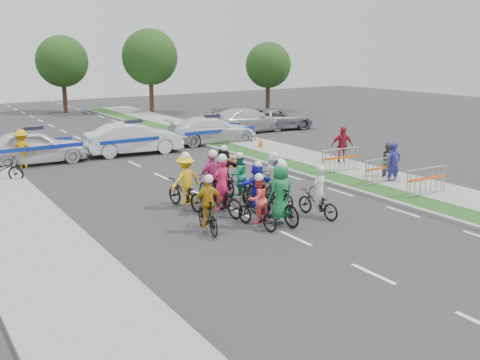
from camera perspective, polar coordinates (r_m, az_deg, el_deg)
ground at (r=15.60m, az=5.92°, el=-6.20°), size 90.00×90.00×0.00m
curb_right at (r=22.40m, az=8.01°, el=0.18°), size 0.20×60.00×0.12m
grass_strip at (r=22.86m, az=9.33°, el=0.39°), size 1.20×60.00×0.11m
sidewalk_right at (r=24.08m, az=12.50°, el=0.97°), size 2.40×60.00×0.13m
sidewalk_left at (r=17.37m, az=-22.34°, el=-4.86°), size 3.00×60.00×0.13m
rider_0 at (r=17.43m, az=8.32°, el=-2.10°), size 0.76×1.75×1.73m
rider_1 at (r=16.61m, az=4.29°, el=-2.05°), size 0.85×1.94×2.03m
rider_2 at (r=16.21m, az=1.85°, el=-2.94°), size 0.84×1.76×1.73m
rider_3 at (r=15.83m, az=-3.45°, el=-3.21°), size 0.95×1.76×1.78m
rider_4 at (r=18.41m, az=4.18°, el=-0.80°), size 0.97×1.71×1.72m
rider_5 at (r=17.86m, az=1.76°, el=-1.04°), size 1.37×1.64×1.72m
rider_6 at (r=17.44m, az=-2.02°, el=-1.60°), size 1.04×2.11×2.06m
rider_7 at (r=19.53m, az=3.51°, el=0.06°), size 0.73×1.63×1.69m
rider_8 at (r=19.20m, az=-0.16°, el=-0.18°), size 0.77×1.76×1.76m
rider_9 at (r=18.42m, az=-3.00°, el=-0.48°), size 1.02×1.92×2.00m
rider_10 at (r=18.19m, az=-5.86°, el=-0.72°), size 1.18×2.02×1.98m
rider_11 at (r=19.79m, az=-1.82°, el=0.65°), size 1.53×1.83×1.89m
police_car_0 at (r=26.92m, az=-21.08°, el=3.33°), size 4.89×2.30×1.62m
police_car_1 at (r=28.01m, az=-11.23°, el=4.37°), size 5.01×2.30×1.59m
police_car_2 at (r=30.62m, az=-2.96°, el=5.34°), size 5.44×2.94×1.50m
civilian_sedan at (r=34.58m, az=0.82°, el=6.41°), size 5.39×2.23×1.56m
civilian_suv at (r=35.93m, az=4.02°, el=6.52°), size 5.29×3.14×1.38m
spectator_0 at (r=22.19m, az=16.08°, el=1.71°), size 0.67×0.49×1.69m
spectator_1 at (r=22.94m, az=15.58°, el=1.95°), size 0.94×0.87×1.55m
spectator_2 at (r=25.22m, az=10.84°, el=3.59°), size 1.15×0.84×1.82m
marshal_hiviz at (r=26.16m, az=-22.20°, el=3.10°), size 1.30×1.04×1.75m
barrier_0 at (r=20.61m, az=19.23°, el=-0.27°), size 2.03×0.66×1.12m
barrier_1 at (r=21.91m, az=14.92°, el=0.86°), size 2.01×0.53×1.12m
barrier_2 at (r=23.52m, az=10.60°, el=1.99°), size 2.03×0.62×1.12m
cone_0 at (r=24.68m, az=-0.74°, el=2.27°), size 0.40×0.40×0.70m
cone_1 at (r=28.81m, az=2.23°, el=3.97°), size 0.40×0.40×0.70m
parked_bike at (r=23.92m, az=-24.17°, el=1.03°), size 1.93×1.64×1.00m
tree_1 at (r=45.18m, az=-9.58°, el=12.80°), size 4.55×4.55×6.82m
tree_2 at (r=46.25m, az=3.02°, el=12.13°), size 3.85×3.85×5.77m
tree_4 at (r=46.95m, az=-18.45°, el=11.90°), size 4.20×4.20×6.30m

